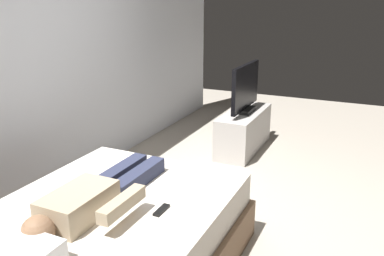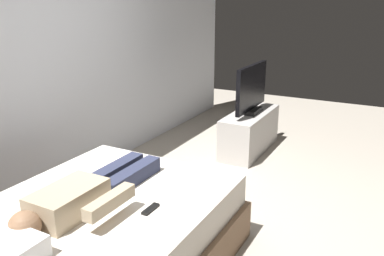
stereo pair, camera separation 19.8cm
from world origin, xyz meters
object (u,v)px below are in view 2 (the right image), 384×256
Objects in this scene: person at (85,194)px; tv at (252,90)px; bed at (91,246)px; tv_stand at (250,132)px; remote at (151,209)px.

tv reaches higher than person.
bed is 1.61× the size of person.
tv is at bearing -2.11° from person.
tv is (0.00, 0.00, 0.53)m from tv_stand.
tv_stand is (2.79, -0.10, -0.37)m from person.
tv is (2.82, -0.06, 0.52)m from bed.
person reaches higher than remote.
person is 2.81m from tv_stand.
tv_stand is (2.64, 0.30, -0.30)m from remote.
tv_stand is at bearing -1.20° from bed.
bed is 2.31× the size of tv.
tv_stand is (2.82, -0.06, -0.01)m from bed.
person is 2.80m from tv.
person is 8.40× the size of remote.
tv_stand is at bearing 6.54° from remote.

